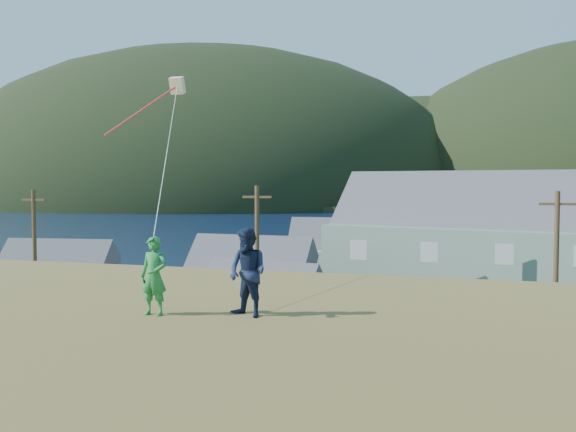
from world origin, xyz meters
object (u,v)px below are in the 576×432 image
at_px(lodge, 573,248).
at_px(kite_flyer_navy, 248,272).
at_px(shed_palegreen_far, 352,256).
at_px(wharf, 340,266).
at_px(shed_palegreen_near, 249,278).
at_px(shed_teal, 55,281).
at_px(kite_flyer_green, 154,276).
at_px(shed_white, 259,305).

bearing_deg(lodge, kite_flyer_navy, -91.30).
bearing_deg(shed_palegreen_far, lodge, -26.87).
relative_size(wharf, shed_palegreen_near, 2.66).
height_order(lodge, shed_teal, lodge).
bearing_deg(shed_teal, shed_palegreen_near, 11.88).
relative_size(shed_palegreen_far, kite_flyer_green, 7.95).
bearing_deg(shed_palegreen_near, kite_flyer_green, -70.51).
bearing_deg(wharf, shed_palegreen_near, -93.76).
height_order(shed_palegreen_far, kite_flyer_green, kite_flyer_green).
bearing_deg(kite_flyer_green, shed_palegreen_near, 109.09).
height_order(shed_palegreen_near, shed_white, shed_palegreen_near).
bearing_deg(kite_flyer_navy, wharf, 123.32).
bearing_deg(shed_palegreen_near, shed_palegreen_far, 69.08).
bearing_deg(shed_teal, shed_white, -19.05).
distance_m(shed_white, shed_palegreen_far, 21.13).
bearing_deg(shed_teal, wharf, 55.54).
relative_size(shed_palegreen_near, shed_white, 1.21).
bearing_deg(shed_palegreen_far, shed_teal, -143.06).
xyz_separation_m(lodge, shed_teal, (-36.89, -10.50, -2.48)).
relative_size(wharf, shed_teal, 2.84).
xyz_separation_m(shed_teal, kite_flyer_navy, (25.88, -28.87, 5.56)).
xyz_separation_m(wharf, kite_flyer_navy, (10.60, -58.77, 7.61)).
relative_size(lodge, shed_palegreen_far, 3.12).
height_order(shed_white, kite_flyer_navy, kite_flyer_navy).
height_order(wharf, kite_flyer_navy, kite_flyer_navy).
xyz_separation_m(wharf, shed_teal, (-15.28, -29.90, 2.05)).
bearing_deg(lodge, shed_white, -129.96).
bearing_deg(wharf, lodge, -41.93).
bearing_deg(shed_palegreen_far, kite_flyer_green, -89.41).
relative_size(lodge, kite_flyer_green, 24.78).
distance_m(shed_white, kite_flyer_navy, 27.32).
bearing_deg(wharf, shed_white, -86.53).
xyz_separation_m(shed_palegreen_near, kite_flyer_green, (10.45, -34.03, 5.36)).
bearing_deg(shed_white, kite_flyer_navy, -62.37).
bearing_deg(wharf, kite_flyer_green, -81.54).
bearing_deg(lodge, shed_palegreen_near, -151.83).
bearing_deg(kite_flyer_green, shed_white, 106.78).
distance_m(lodge, kite_flyer_navy, 40.99).
bearing_deg(kite_flyer_navy, shed_teal, 154.98).
relative_size(wharf, shed_white, 3.22).
xyz_separation_m(shed_palegreen_far, kite_flyer_green, (4.97, -46.73, 4.97)).
distance_m(lodge, kite_flyer_green, 41.89).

